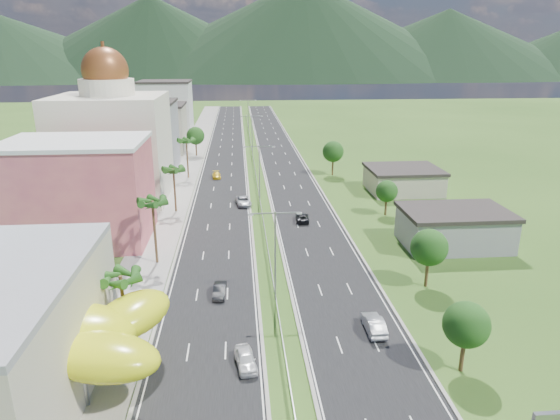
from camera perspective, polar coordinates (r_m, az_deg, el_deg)
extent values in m
plane|color=#2D5119|center=(51.30, 0.34, -15.48)|extent=(500.00, 500.00, 0.00)
cube|color=black|center=(135.66, -6.28, 5.81)|extent=(11.00, 260.00, 0.04)
cube|color=black|center=(136.09, 0.07, 5.95)|extent=(11.00, 260.00, 0.04)
cube|color=gray|center=(136.24, -10.30, 5.69)|extent=(7.00, 260.00, 0.12)
cube|color=gray|center=(117.99, -2.82, 4.36)|extent=(0.08, 216.00, 0.28)
cube|color=gray|center=(218.47, -3.84, 10.55)|extent=(0.10, 0.12, 0.70)
cylinder|color=gray|center=(57.48, -0.55, -5.38)|extent=(0.20, 0.20, 11.00)
cube|color=gray|center=(55.51, -2.05, -0.40)|extent=(2.88, 0.12, 0.12)
cube|color=gray|center=(55.72, 0.91, -0.32)|extent=(2.88, 0.12, 0.12)
cube|color=silver|center=(55.50, -3.37, -0.53)|extent=(0.60, 0.25, 0.18)
cube|color=silver|center=(55.89, 2.21, -0.38)|extent=(0.60, 0.25, 0.18)
cylinder|color=gray|center=(95.48, -2.36, 4.13)|extent=(0.20, 0.20, 11.00)
cube|color=gray|center=(94.31, -3.28, 7.23)|extent=(2.88, 0.12, 0.12)
cube|color=gray|center=(94.43, -1.52, 7.27)|extent=(2.88, 0.12, 0.12)
cube|color=silver|center=(94.30, -4.07, 7.16)|extent=(0.60, 0.25, 0.18)
cube|color=silver|center=(94.52, -0.74, 7.23)|extent=(0.60, 0.25, 0.18)
cylinder|color=gray|center=(139.57, -3.21, 8.52)|extent=(0.20, 0.20, 11.00)
cube|color=gray|center=(138.77, -3.85, 10.66)|extent=(2.88, 0.12, 0.12)
cube|color=gray|center=(138.85, -2.64, 10.69)|extent=(2.88, 0.12, 0.12)
cube|color=silver|center=(138.76, -4.39, 10.61)|extent=(0.60, 0.25, 0.18)
cube|color=silver|center=(138.92, -2.10, 10.65)|extent=(0.60, 0.25, 0.18)
cylinder|color=gray|center=(184.10, -3.65, 10.79)|extent=(0.20, 0.20, 11.00)
cube|color=gray|center=(183.49, -4.15, 12.42)|extent=(2.88, 0.12, 0.12)
cube|color=gray|center=(183.56, -3.23, 12.44)|extent=(2.88, 0.12, 0.12)
cube|color=silver|center=(183.49, -4.55, 12.38)|extent=(0.60, 0.25, 0.18)
cube|color=silver|center=(183.61, -2.82, 12.42)|extent=(0.60, 0.25, 0.18)
cylinder|color=gray|center=(52.39, -27.53, -14.40)|extent=(0.50, 0.50, 4.00)
cylinder|color=gray|center=(46.16, -21.47, -18.15)|extent=(0.50, 0.50, 4.00)
cylinder|color=gray|center=(45.24, -27.72, -19.90)|extent=(0.50, 0.50, 4.00)
cylinder|color=gray|center=(49.64, -17.58, -14.93)|extent=(0.50, 0.50, 4.00)
cube|color=#BB4C5F|center=(81.13, -21.95, 1.79)|extent=(20.00, 15.00, 15.00)
cube|color=beige|center=(102.22, -18.52, 6.72)|extent=(20.00, 20.00, 20.00)
cylinder|color=beige|center=(100.80, -19.18, 13.13)|extent=(10.00, 10.00, 3.00)
sphere|color=brown|center=(100.65, -19.36, 14.83)|extent=(8.40, 8.40, 8.40)
cube|color=gray|center=(126.43, -15.46, 8.07)|extent=(16.00, 15.00, 16.00)
cube|color=#BDB49C|center=(148.08, -13.93, 8.96)|extent=(16.00, 15.00, 13.00)
cube|color=silver|center=(170.32, -12.84, 11.00)|extent=(16.00, 15.00, 18.00)
cube|color=gray|center=(79.10, 19.27, -2.12)|extent=(15.00, 10.00, 5.00)
cube|color=#BDB49C|center=(106.59, 13.89, 3.25)|extent=(14.00, 12.00, 4.40)
cylinder|color=#47301C|center=(52.22, -17.39, -10.94)|extent=(0.36, 0.36, 7.50)
cylinder|color=#47301C|center=(69.84, -14.11, -2.52)|extent=(0.36, 0.36, 9.00)
cylinder|color=#47301C|center=(91.67, -11.94, 2.19)|extent=(0.36, 0.36, 8.00)
cylinder|color=#47301C|center=(115.72, -10.54, 5.73)|extent=(0.36, 0.36, 8.80)
cylinder|color=#47301C|center=(140.52, -9.56, 7.10)|extent=(0.40, 0.40, 4.90)
sphere|color=#214F18|center=(139.98, -9.63, 8.36)|extent=(4.90, 4.90, 4.90)
cylinder|color=#47301C|center=(49.97, 20.18, -14.86)|extent=(0.40, 0.40, 4.20)
sphere|color=#214F18|center=(48.61, 20.52, -12.16)|extent=(4.20, 4.20, 4.20)
cylinder|color=#47301C|center=(64.69, 16.46, -6.53)|extent=(0.40, 0.40, 4.55)
sphere|color=#214F18|center=(63.57, 16.69, -4.12)|extent=(4.55, 4.55, 4.55)
cylinder|color=#47301C|center=(90.52, 12.01, 0.62)|extent=(0.40, 0.40, 3.85)
sphere|color=#214F18|center=(89.83, 12.11, 2.12)|extent=(3.85, 3.85, 3.85)
cylinder|color=#47301C|center=(117.62, 6.04, 5.15)|extent=(0.40, 0.40, 4.90)
sphere|color=#214F18|center=(116.97, 6.09, 6.66)|extent=(4.90, 4.90, 4.90)
imported|color=silver|center=(48.47, -3.96, -16.63)|extent=(2.38, 4.57, 1.49)
imported|color=black|center=(60.90, -6.92, -9.08)|extent=(1.67, 4.20, 1.36)
imported|color=#B0B2B8|center=(94.70, -4.21, 1.03)|extent=(3.24, 5.77, 1.52)
imported|color=gold|center=(115.53, -7.27, 3.98)|extent=(2.20, 4.61, 1.30)
imported|color=#A8A9B0|center=(54.32, 10.68, -12.69)|extent=(1.76, 4.99, 1.64)
imported|color=black|center=(85.64, 2.56, -0.85)|extent=(2.56, 4.91, 1.32)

